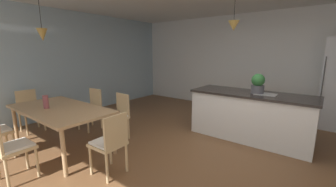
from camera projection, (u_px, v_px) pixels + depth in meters
The scene contains 14 objects.
ground_plane at pixel (208, 157), 3.40m from camera, with size 10.00×8.40×0.04m, color brown.
wall_back_kitchen at pixel (265, 64), 5.67m from camera, with size 10.00×0.12×2.70m, color silver.
window_wall_left_glazing at pixel (71, 64), 5.56m from camera, with size 0.06×8.40×2.70m, color #9EB7C6.
dining_table at pixel (60, 111), 3.58m from camera, with size 1.95×0.99×0.72m.
chair_far_right at pixel (118, 115), 4.03m from camera, with size 0.43×0.43×0.87m.
chair_kitchen_end at pixel (110, 142), 2.82m from camera, with size 0.42×0.42×0.87m.
chair_window_end at pixel (30, 109), 4.42m from camera, with size 0.40×0.40×0.87m.
chair_near_right at pixel (10, 146), 2.68m from camera, with size 0.41×0.41×0.87m.
chair_far_left at pixel (91, 107), 4.56m from camera, with size 0.42×0.42×0.87m.
kitchen_island at pixel (250, 115), 4.05m from camera, with size 2.20×0.84×0.91m.
pendant_over_table at pixel (42, 34), 3.34m from camera, with size 0.16×0.16×0.87m.
pendant_over_island_main at pixel (234, 26), 3.97m from camera, with size 0.21×0.21×0.65m.
potted_plant_on_island at pixel (258, 84), 3.87m from camera, with size 0.23×0.23×0.37m.
vase_on_dining_table at pixel (46, 102), 3.53m from camera, with size 0.09×0.09×0.22m.
Camera 1 is at (1.39, -2.89, 1.66)m, focal length 22.44 mm.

